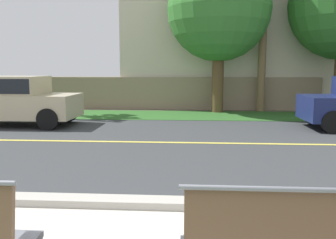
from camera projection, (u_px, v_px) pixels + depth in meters
name	position (u px, v px, depth m)	size (l,w,h in m)	color
ground_plane	(170.00, 132.00, 10.35)	(140.00, 140.00, 0.00)	#665B4C
curb_edge	(141.00, 203.00, 4.76)	(44.00, 0.30, 0.11)	#ADA89E
street_asphalt	(166.00, 143.00, 8.87)	(52.00, 8.00, 0.01)	#383A3D
road_centre_line	(166.00, 142.00, 8.86)	(48.00, 0.14, 0.01)	#E0CC4C
far_verge_grass	(176.00, 115.00, 14.03)	(48.00, 2.80, 0.02)	#2D6026
car_beige_near	(8.00, 98.00, 11.48)	(4.30, 1.86, 1.54)	#C6B793
shade_tree_left	(223.00, 1.00, 14.35)	(4.10, 4.10, 6.76)	brown
garden_wall	(168.00, 93.00, 16.08)	(13.00, 0.36, 1.40)	gray
house_across_street	(258.00, 34.00, 18.55)	(13.90, 6.91, 6.88)	beige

